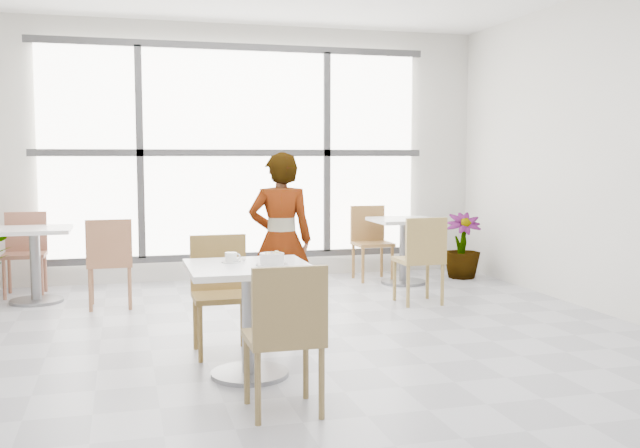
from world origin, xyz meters
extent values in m
plane|color=#9E9EA5|center=(0.00, 0.00, 0.00)|extent=(7.00, 7.00, 0.00)
plane|color=silver|center=(0.00, 3.50, 1.50)|extent=(6.00, 0.00, 6.00)
cube|color=white|center=(0.00, 3.44, 1.50)|extent=(4.40, 0.04, 2.40)
cube|color=#3F3F42|center=(0.00, 3.41, 1.50)|extent=(4.60, 0.05, 0.08)
cube|color=#3F3F42|center=(-1.10, 3.41, 1.50)|extent=(0.08, 0.05, 2.40)
cube|color=#3F3F42|center=(1.10, 3.41, 1.50)|extent=(0.08, 0.05, 2.40)
cube|color=#3F3F42|center=(0.00, 3.41, 0.28)|extent=(4.60, 0.05, 0.08)
cube|color=#3F3F42|center=(0.00, 3.41, 2.72)|extent=(4.60, 0.05, 0.08)
cube|color=white|center=(-0.51, -0.39, 0.73)|extent=(0.80, 0.80, 0.04)
cylinder|color=gray|center=(-0.51, -0.39, 0.35)|extent=(0.10, 0.10, 0.71)
cylinder|color=gray|center=(-0.51, -0.39, 0.01)|extent=(0.52, 0.52, 0.03)
cube|color=olive|center=(-0.44, -1.10, 0.43)|extent=(0.42, 0.42, 0.04)
cube|color=olive|center=(-0.44, -1.29, 0.66)|extent=(0.42, 0.04, 0.42)
cylinder|color=olive|center=(-0.26, -0.92, 0.21)|extent=(0.04, 0.04, 0.41)
cylinder|color=olive|center=(-0.26, -1.28, 0.21)|extent=(0.04, 0.04, 0.41)
cylinder|color=olive|center=(-0.62, -0.92, 0.21)|extent=(0.04, 0.04, 0.41)
cylinder|color=olive|center=(-0.62, -1.28, 0.21)|extent=(0.04, 0.04, 0.41)
cube|color=olive|center=(-0.61, 0.20, 0.43)|extent=(0.42, 0.42, 0.04)
cube|color=olive|center=(-0.61, 0.39, 0.66)|extent=(0.42, 0.04, 0.42)
cylinder|color=olive|center=(-0.79, 0.02, 0.21)|extent=(0.04, 0.04, 0.41)
cylinder|color=olive|center=(-0.79, 0.38, 0.21)|extent=(0.04, 0.04, 0.41)
cylinder|color=olive|center=(-0.43, 0.02, 0.21)|extent=(0.04, 0.04, 0.41)
cylinder|color=olive|center=(-0.43, 0.38, 0.21)|extent=(0.04, 0.04, 0.41)
cylinder|color=silver|center=(-0.37, -0.46, 0.76)|extent=(0.21, 0.21, 0.01)
cylinder|color=silver|center=(-0.37, -0.46, 0.80)|extent=(0.16, 0.16, 0.07)
torus|color=silver|center=(-0.37, -0.46, 0.83)|extent=(0.16, 0.16, 0.01)
cylinder|color=tan|center=(-0.37, -0.46, 0.80)|extent=(0.14, 0.14, 0.05)
cylinder|color=beige|center=(-0.39, -0.41, 0.83)|extent=(0.03, 0.03, 0.01)
cylinder|color=beige|center=(-0.38, -0.47, 0.83)|extent=(0.03, 0.03, 0.02)
cylinder|color=beige|center=(-0.33, -0.45, 0.83)|extent=(0.03, 0.03, 0.02)
cylinder|color=beige|center=(-0.35, -0.46, 0.82)|extent=(0.03, 0.03, 0.02)
cylinder|color=beige|center=(-0.40, -0.44, 0.83)|extent=(0.03, 0.03, 0.02)
cylinder|color=#F1EA9C|center=(-0.34, -0.44, 0.83)|extent=(0.03, 0.03, 0.02)
cylinder|color=#EFE99A|center=(-0.41, -0.48, 0.83)|extent=(0.03, 0.03, 0.02)
cylinder|color=beige|center=(-0.39, -0.42, 0.83)|extent=(0.03, 0.03, 0.01)
cylinder|color=#F7EF9F|center=(-0.34, -0.47, 0.83)|extent=(0.03, 0.03, 0.02)
cylinder|color=beige|center=(-0.33, -0.44, 0.84)|extent=(0.03, 0.03, 0.02)
cylinder|color=beige|center=(-0.39, -0.45, 0.83)|extent=(0.03, 0.03, 0.02)
cylinder|color=white|center=(-0.61, -0.25, 0.75)|extent=(0.13, 0.13, 0.01)
cylinder|color=white|center=(-0.61, -0.25, 0.79)|extent=(0.08, 0.08, 0.06)
torus|color=white|center=(-0.57, -0.25, 0.79)|extent=(0.05, 0.01, 0.05)
cylinder|color=black|center=(-0.61, -0.25, 0.81)|extent=(0.07, 0.07, 0.00)
cube|color=silver|center=(-0.56, -0.27, 0.76)|extent=(0.09, 0.05, 0.00)
sphere|color=silver|center=(-0.52, -0.26, 0.76)|extent=(0.02, 0.02, 0.02)
imported|color=black|center=(-0.01, 0.93, 0.75)|extent=(0.60, 0.44, 1.50)
cube|color=silver|center=(-2.16, 2.60, 0.73)|extent=(0.70, 0.70, 0.04)
cylinder|color=slate|center=(-2.16, 2.60, 0.35)|extent=(0.10, 0.10, 0.71)
cylinder|color=slate|center=(-2.16, 2.60, 0.01)|extent=(0.52, 0.52, 0.03)
cube|color=silver|center=(1.80, 2.64, 0.73)|extent=(0.70, 0.70, 0.04)
cylinder|color=slate|center=(1.80, 2.64, 0.35)|extent=(0.10, 0.10, 0.71)
cylinder|color=slate|center=(1.80, 2.64, 0.01)|extent=(0.52, 0.52, 0.03)
cube|color=#9F6847|center=(-1.44, 2.16, 0.43)|extent=(0.42, 0.42, 0.04)
cube|color=#9F6847|center=(-1.44, 1.97, 0.66)|extent=(0.42, 0.04, 0.42)
cylinder|color=#9F6847|center=(-1.26, 2.34, 0.21)|extent=(0.04, 0.04, 0.41)
cylinder|color=#9F6847|center=(-1.26, 1.98, 0.21)|extent=(0.04, 0.04, 0.41)
cylinder|color=#9F6847|center=(-1.62, 2.34, 0.21)|extent=(0.04, 0.04, 0.41)
cylinder|color=#9F6847|center=(-1.62, 1.98, 0.21)|extent=(0.04, 0.04, 0.41)
cube|color=#9D624C|center=(-2.31, 3.00, 0.43)|extent=(0.42, 0.42, 0.04)
cube|color=#9D624C|center=(-2.31, 3.19, 0.66)|extent=(0.42, 0.04, 0.42)
cylinder|color=#9D624C|center=(-2.49, 2.82, 0.21)|extent=(0.04, 0.04, 0.41)
cylinder|color=#9D624C|center=(-2.49, 3.18, 0.21)|extent=(0.04, 0.04, 0.41)
cylinder|color=#9D624C|center=(-2.13, 2.82, 0.21)|extent=(0.04, 0.04, 0.41)
cylinder|color=#9D624C|center=(-2.13, 3.18, 0.21)|extent=(0.04, 0.04, 0.41)
cube|color=olive|center=(1.52, 1.55, 0.43)|extent=(0.42, 0.42, 0.04)
cube|color=olive|center=(1.52, 1.36, 0.66)|extent=(0.42, 0.04, 0.42)
cylinder|color=olive|center=(1.70, 1.73, 0.21)|extent=(0.04, 0.04, 0.41)
cylinder|color=olive|center=(1.70, 1.37, 0.21)|extent=(0.04, 0.04, 0.41)
cylinder|color=olive|center=(1.34, 1.73, 0.21)|extent=(0.04, 0.04, 0.41)
cylinder|color=olive|center=(1.34, 1.37, 0.21)|extent=(0.04, 0.04, 0.41)
cube|color=olive|center=(1.53, 2.95, 0.43)|extent=(0.42, 0.42, 0.04)
cube|color=olive|center=(1.53, 3.14, 0.66)|extent=(0.42, 0.04, 0.42)
cylinder|color=olive|center=(1.35, 2.77, 0.21)|extent=(0.04, 0.04, 0.41)
cylinder|color=olive|center=(1.35, 3.13, 0.21)|extent=(0.04, 0.04, 0.41)
cylinder|color=olive|center=(1.71, 2.77, 0.21)|extent=(0.04, 0.04, 0.41)
cylinder|color=olive|center=(1.71, 3.13, 0.21)|extent=(0.04, 0.04, 0.41)
imported|color=#3F7738|center=(2.62, 2.80, 0.39)|extent=(0.52, 0.52, 0.78)
camera|label=1|loc=(-1.31, -5.08, 1.47)|focal=40.75mm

